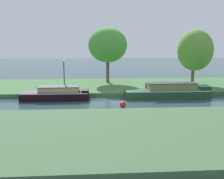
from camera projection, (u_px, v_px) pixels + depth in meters
ground_plane at (122, 101)px, 24.26m from camera, size 120.00×120.00×0.00m
riverbank_far at (116, 86)px, 31.09m from camera, size 72.00×10.00×0.40m
riverbank_near at (138, 133)px, 15.39m from camera, size 72.00×10.00×0.40m
forest_barge at (169, 92)px, 25.64m from camera, size 8.23×1.65×1.49m
black_narrowboat at (57, 94)px, 24.93m from camera, size 6.30×1.89×1.28m
willow_tree_left at (108, 45)px, 31.92m from camera, size 4.68×4.18×6.65m
willow_tree_centre at (195, 50)px, 30.50m from camera, size 4.10×3.82×6.34m
lamp_post at (64, 72)px, 26.56m from camera, size 0.24×0.24×3.20m
mooring_post_near at (146, 87)px, 26.79m from camera, size 0.18×0.18×0.84m
channel_buoy at (123, 104)px, 22.00m from camera, size 0.53×0.53×0.53m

